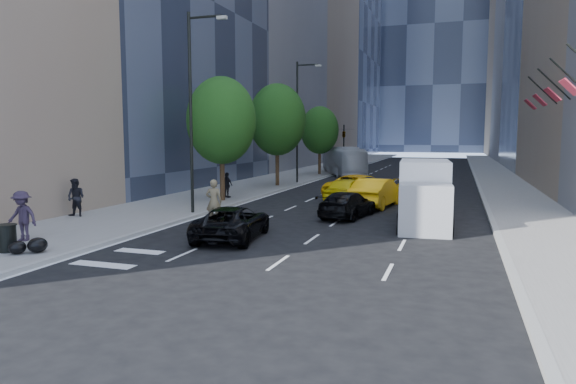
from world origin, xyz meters
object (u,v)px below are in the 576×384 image
(black_sedan_lincoln, at_px, (233,223))
(box_truck, at_px, (424,193))
(black_sedan_mercedes, at_px, (347,205))
(city_bus, at_px, (344,161))
(trash_can, at_px, (7,239))
(skateboarder, at_px, (214,205))

(black_sedan_lincoln, xyz_separation_m, box_truck, (6.98, 5.65, 0.83))
(black_sedan_mercedes, bearing_deg, black_sedan_lincoln, 73.78)
(city_bus, bearing_deg, trash_can, -118.95)
(black_sedan_lincoln, height_order, black_sedan_mercedes, black_sedan_lincoln)
(skateboarder, bearing_deg, black_sedan_mercedes, -149.85)
(black_sedan_lincoln, relative_size, black_sedan_mercedes, 1.06)
(box_truck, relative_size, trash_can, 6.99)
(black_sedan_mercedes, bearing_deg, trash_can, 61.04)
(black_sedan_mercedes, relative_size, box_truck, 0.71)
(black_sedan_mercedes, bearing_deg, box_truck, 172.83)
(black_sedan_mercedes, distance_m, box_truck, 4.03)
(skateboarder, bearing_deg, trash_can, 48.51)
(black_sedan_lincoln, height_order, trash_can, black_sedan_lincoln)
(black_sedan_mercedes, height_order, city_bus, city_bus)
(trash_can, bearing_deg, box_truck, 39.41)
(city_bus, height_order, trash_can, city_bus)
(skateboarder, distance_m, black_sedan_mercedes, 6.86)
(skateboarder, xyz_separation_m, box_truck, (8.88, 3.46, 0.48))
(skateboarder, bearing_deg, black_sedan_lincoln, 119.32)
(skateboarder, xyz_separation_m, trash_can, (-4.16, -7.25, -0.40))
(skateboarder, bearing_deg, box_truck, -170.38)
(city_bus, distance_m, box_truck, 29.56)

